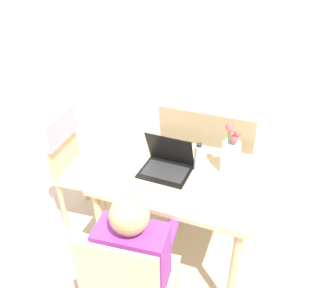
{
  "coord_description": "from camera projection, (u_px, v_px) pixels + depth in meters",
  "views": [
    {
      "loc": [
        0.55,
        0.06,
        1.94
      ],
      "look_at": [
        -0.04,
        1.62,
        0.89
      ],
      "focal_mm": 35.0,
      "sensor_mm": 36.0,
      "label": 1
    }
  ],
  "objects": [
    {
      "name": "wall_back",
      "position": [
        204.0,
        57.0,
        2.25
      ],
      "size": [
        6.4,
        0.05,
        2.5
      ],
      "color": "white",
      "rests_on": "ground_plane"
    },
    {
      "name": "dining_table",
      "position": [
        181.0,
        186.0,
        2.08
      ],
      "size": [
        0.95,
        0.72,
        0.71
      ],
      "color": "#D6B784",
      "rests_on": "ground_plane"
    },
    {
      "name": "chair_spare",
      "position": [
        72.0,
        152.0,
        2.4
      ],
      "size": [
        0.47,
        0.44,
        0.91
      ],
      "rotation": [
        0.0,
        0.0,
        1.67
      ],
      "color": "#D6B784",
      "rests_on": "ground_plane"
    },
    {
      "name": "person_seated",
      "position": [
        136.0,
        247.0,
        1.62
      ],
      "size": [
        0.39,
        0.45,
        1.01
      ],
      "rotation": [
        0.0,
        0.0,
        3.25
      ],
      "color": "purple",
      "rests_on": "ground_plane"
    },
    {
      "name": "laptop",
      "position": [
        167.0,
        163.0,
        2.03
      ],
      "size": [
        0.31,
        0.25,
        0.23
      ],
      "rotation": [
        0.0,
        0.0,
        -0.02
      ],
      "color": "black",
      "rests_on": "dining_table"
    },
    {
      "name": "flower_vase",
      "position": [
        230.0,
        154.0,
        1.98
      ],
      "size": [
        0.11,
        0.11,
        0.33
      ],
      "color": "silver",
      "rests_on": "dining_table"
    },
    {
      "name": "water_bottle",
      "position": [
        199.0,
        157.0,
        2.02
      ],
      "size": [
        0.06,
        0.06,
        0.19
      ],
      "color": "silver",
      "rests_on": "dining_table"
    },
    {
      "name": "cardboard_panel",
      "position": [
        204.0,
        163.0,
        2.55
      ],
      "size": [
        0.7,
        0.14,
        0.92
      ],
      "color": "tan",
      "rests_on": "ground_plane"
    }
  ]
}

